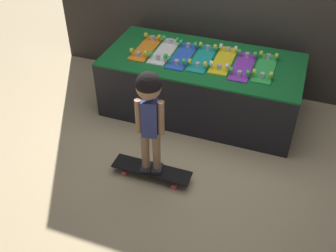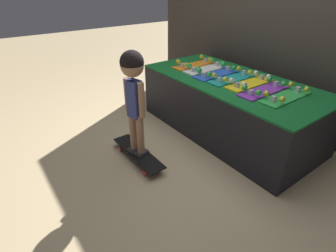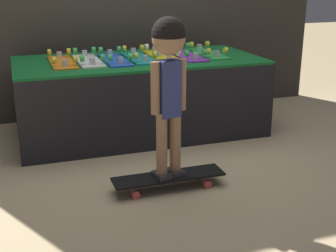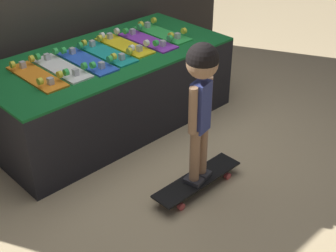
{
  "view_description": "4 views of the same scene",
  "coord_description": "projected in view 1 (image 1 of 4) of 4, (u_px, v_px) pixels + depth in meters",
  "views": [
    {
      "loc": [
        0.91,
        -2.98,
        2.69
      ],
      "look_at": [
        -0.08,
        -0.26,
        0.38
      ],
      "focal_mm": 42.0,
      "sensor_mm": 36.0,
      "label": 1
    },
    {
      "loc": [
        1.84,
        -1.63,
        1.65
      ],
      "look_at": [
        -0.03,
        -0.26,
        0.34
      ],
      "focal_mm": 28.0,
      "sensor_mm": 36.0,
      "label": 2
    },
    {
      "loc": [
        -1.04,
        -3.26,
        1.39
      ],
      "look_at": [
        -0.02,
        -0.25,
        0.33
      ],
      "focal_mm": 50.0,
      "sensor_mm": 36.0,
      "label": 3
    },
    {
      "loc": [
        -2.14,
        -2.35,
        2.18
      ],
      "look_at": [
        -0.13,
        -0.27,
        0.41
      ],
      "focal_mm": 50.0,
      "sensor_mm": 36.0,
      "label": 4
    }
  ],
  "objects": [
    {
      "name": "ground_plane",
      "position": [
        183.0,
        142.0,
        4.11
      ],
      "size": [
        16.0,
        16.0,
        0.0
      ],
      "primitive_type": "plane",
      "color": "tan"
    },
    {
      "name": "display_rack",
      "position": [
        201.0,
        85.0,
        4.35
      ],
      "size": [
        2.1,
        1.0,
        0.66
      ],
      "color": "black",
      "rests_on": "ground_plane"
    },
    {
      "name": "skateboard_orange_on_rack",
      "position": [
        146.0,
        47.0,
        4.31
      ],
      "size": [
        0.19,
        0.6,
        0.09
      ],
      "color": "orange",
      "rests_on": "display_rack"
    },
    {
      "name": "skateboard_white_on_rack",
      "position": [
        165.0,
        51.0,
        4.25
      ],
      "size": [
        0.19,
        0.6,
        0.09
      ],
      "color": "white",
      "rests_on": "display_rack"
    },
    {
      "name": "skateboard_blue_on_rack",
      "position": [
        183.0,
        55.0,
        4.17
      ],
      "size": [
        0.19,
        0.6,
        0.09
      ],
      "color": "blue",
      "rests_on": "display_rack"
    },
    {
      "name": "skateboard_teal_on_rack",
      "position": [
        203.0,
        58.0,
        4.13
      ],
      "size": [
        0.19,
        0.6,
        0.09
      ],
      "color": "teal",
      "rests_on": "display_rack"
    },
    {
      "name": "skateboard_yellow_on_rack",
      "position": [
        224.0,
        60.0,
        4.1
      ],
      "size": [
        0.19,
        0.6,
        0.09
      ],
      "color": "yellow",
      "rests_on": "display_rack"
    },
    {
      "name": "skateboard_purple_on_rack",
      "position": [
        243.0,
        66.0,
        4.0
      ],
      "size": [
        0.19,
        0.6,
        0.09
      ],
      "color": "purple",
      "rests_on": "display_rack"
    },
    {
      "name": "skateboard_green_on_rack",
      "position": [
        265.0,
        67.0,
        3.97
      ],
      "size": [
        0.19,
        0.6,
        0.09
      ],
      "color": "green",
      "rests_on": "display_rack"
    },
    {
      "name": "skateboard_on_floor",
      "position": [
        152.0,
        170.0,
        3.68
      ],
      "size": [
        0.75,
        0.19,
        0.09
      ],
      "color": "black",
      "rests_on": "ground_plane"
    },
    {
      "name": "child",
      "position": [
        149.0,
        106.0,
        3.21
      ],
      "size": [
        0.25,
        0.21,
        1.04
      ],
      "rotation": [
        0.0,
        0.0,
        0.21
      ],
      "color": "#2D2D33",
      "rests_on": "skateboard_on_floor"
    }
  ]
}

